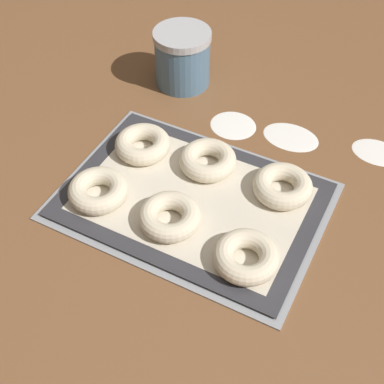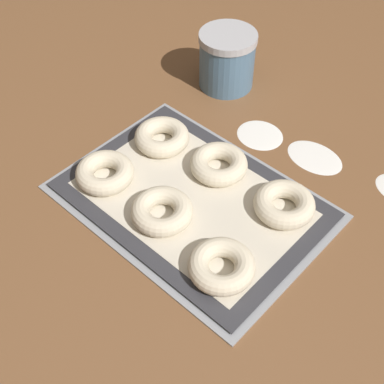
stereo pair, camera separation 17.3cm
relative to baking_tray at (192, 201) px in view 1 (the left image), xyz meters
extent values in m
plane|color=brown|center=(0.02, -0.01, 0.00)|extent=(2.80, 2.80, 0.00)
cube|color=#93969B|center=(0.00, 0.00, 0.00)|extent=(0.48, 0.34, 0.01)
cube|color=#333338|center=(0.00, 0.00, 0.01)|extent=(0.45, 0.32, 0.00)
cube|color=beige|center=(0.00, 0.00, 0.01)|extent=(0.40, 0.26, 0.00)
torus|color=beige|center=(-0.15, -0.07, 0.02)|extent=(0.11, 0.11, 0.03)
torus|color=beige|center=(-0.01, -0.07, 0.02)|extent=(0.11, 0.11, 0.03)
torus|color=beige|center=(0.14, -0.09, 0.02)|extent=(0.11, 0.11, 0.03)
torus|color=beige|center=(-0.14, 0.07, 0.02)|extent=(0.11, 0.11, 0.03)
torus|color=beige|center=(-0.01, 0.09, 0.02)|extent=(0.11, 0.11, 0.03)
torus|color=beige|center=(0.14, 0.09, 0.02)|extent=(0.11, 0.11, 0.03)
cylinder|color=slate|center=(-0.19, 0.32, 0.05)|extent=(0.12, 0.12, 0.11)
cylinder|color=#B2B2B7|center=(-0.19, 0.32, 0.12)|extent=(0.13, 0.13, 0.02)
ellipsoid|color=white|center=(0.10, 0.25, 0.00)|extent=(0.12, 0.08, 0.00)
ellipsoid|color=white|center=(-0.02, 0.23, 0.00)|extent=(0.10, 0.09, 0.00)
ellipsoid|color=white|center=(0.27, 0.29, 0.00)|extent=(0.10, 0.08, 0.00)
camera|label=1|loc=(0.30, -0.58, 0.74)|focal=50.00mm
camera|label=2|loc=(0.44, -0.48, 0.74)|focal=50.00mm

